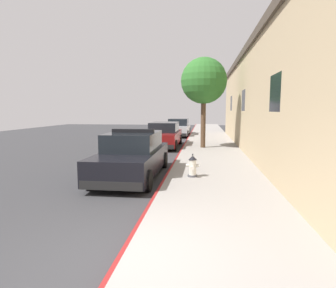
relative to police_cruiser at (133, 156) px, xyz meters
name	(u,v)px	position (x,y,z in m)	size (l,w,h in m)	color
ground_plane	(95,157)	(-3.12, 4.33, -0.84)	(33.21, 60.00, 0.20)	#353538
sidewalk_pavement	(212,156)	(2.88, 4.33, -0.66)	(3.23, 60.00, 0.16)	gray
curb_painted_edge	(179,155)	(1.23, 4.33, -0.66)	(0.08, 60.00, 0.16)	maroon
storefront_building	(317,101)	(8.18, 5.90, 2.02)	(7.62, 24.41, 5.52)	tan
police_cruiser	(133,156)	(0.00, 0.00, 0.00)	(1.94, 4.84, 1.68)	black
parked_car_silver_ahead	(164,135)	(-0.04, 8.09, 0.00)	(1.94, 4.84, 1.56)	maroon
parked_car_dark_far	(179,128)	(0.19, 15.69, 0.00)	(1.94, 4.84, 1.56)	#B2B5BA
fire_hydrant	(193,166)	(2.11, -0.42, -0.23)	(0.44, 0.40, 0.76)	#4C4C51
street_tree	(204,81)	(2.41, 6.95, 3.22)	(2.62, 2.62, 5.14)	brown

